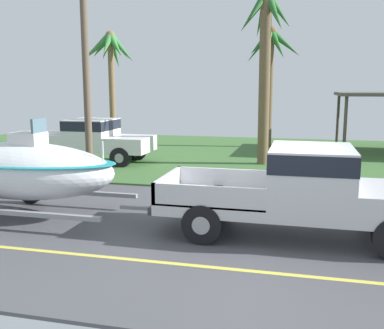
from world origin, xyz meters
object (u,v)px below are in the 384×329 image
utility_pole (86,68)px  parked_pickup_background (91,138)px  palm_tree_near_right (271,56)px  boat_on_trailer (21,170)px  pickup_truck_towing (308,188)px  palm_tree_near_left (266,41)px  palm_tree_mid (110,56)px

utility_pole → parked_pickup_background: bearing=114.9°
parked_pickup_background → palm_tree_near_right: (6.69, 6.45, 3.57)m
palm_tree_near_right → utility_pole: 10.59m
boat_on_trailer → pickup_truck_towing: bearing=-0.0°
pickup_truck_towing → palm_tree_near_left: (-1.63, 8.36, 3.75)m
boat_on_trailer → palm_tree_near_left: 10.43m
pickup_truck_towing → parked_pickup_background: 11.26m
palm_tree_near_right → utility_pole: utility_pole is taller
parked_pickup_background → boat_on_trailer: bearing=-76.1°
parked_pickup_background → utility_pole: bearing=-65.1°
boat_on_trailer → utility_pole: 5.52m
palm_tree_near_right → utility_pole: bearing=-121.4°
parked_pickup_background → palm_tree_near_left: 7.90m
palm_tree_near_left → palm_tree_near_right: (-0.18, 5.48, -0.22)m
palm_tree_near_left → palm_tree_mid: (-8.24, 4.27, -0.14)m
boat_on_trailer → utility_pole: size_ratio=0.85×
palm_tree_mid → palm_tree_near_right: bearing=8.5°
palm_tree_mid → pickup_truck_towing: bearing=-52.0°
palm_tree_mid → utility_pole: 8.27m
palm_tree_mid → utility_pole: bearing=-71.8°
boat_on_trailer → palm_tree_near_left: palm_tree_near_left is taller
pickup_truck_towing → parked_pickup_background: bearing=138.9°
pickup_truck_towing → parked_pickup_background: pickup_truck_towing is taller
palm_tree_near_right → palm_tree_mid: palm_tree_near_right is taller
parked_pickup_background → palm_tree_near_left: bearing=8.0°
pickup_truck_towing → palm_tree_mid: (-9.86, 12.64, 3.61)m
palm_tree_near_left → utility_pole: bearing=-148.1°
palm_tree_mid → utility_pole: size_ratio=0.83×
boat_on_trailer → palm_tree_mid: 13.51m
palm_tree_near_right → palm_tree_mid: bearing=-171.5°
palm_tree_near_left → utility_pole: size_ratio=0.96×
pickup_truck_towing → utility_pole: 9.15m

